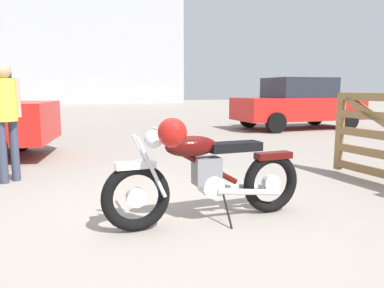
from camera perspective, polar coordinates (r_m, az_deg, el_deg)
name	(u,v)px	position (r m, az deg, el deg)	size (l,w,h in m)	color
ground_plane	(174,218)	(3.77, -2.91, -11.48)	(80.00, 80.00, 0.00)	gray
vintage_motorcycle	(204,173)	(3.50, 1.97, -4.64)	(2.08, 0.73, 1.07)	black
bystander	(5,110)	(5.61, -27.30, 4.83)	(0.36, 0.33, 1.66)	#383D51
red_hatchback_near	(298,103)	(12.53, 16.35, 6.14)	(4.27, 2.05, 1.67)	black
industrial_building	(59,45)	(40.53, -20.16, 14.41)	(24.48, 12.80, 22.09)	#B2B2B7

